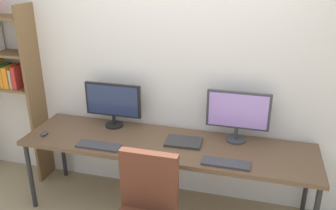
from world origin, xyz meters
TOP-DOWN VIEW (x-y plane):
  - wall_back at (0.00, 1.02)m, footprint 5.05×0.10m
  - desk at (0.00, 0.60)m, footprint 2.65×0.68m
  - monitor_left at (-0.60, 0.81)m, footprint 0.57×0.18m
  - monitor_right at (0.60, 0.81)m, footprint 0.56×0.18m
  - keyboard_left at (-0.56, 0.37)m, footprint 0.40×0.13m
  - keyboard_right at (0.56, 0.37)m, footprint 0.39×0.13m
  - computer_mouse at (-1.16, 0.45)m, footprint 0.06×0.10m
  - laptop_closed at (0.15, 0.64)m, footprint 0.33×0.23m

SIDE VIEW (x-z plane):
  - desk at x=0.00m, z-range 0.32..1.06m
  - keyboard_left at x=-0.56m, z-range 0.74..0.76m
  - keyboard_right at x=0.56m, z-range 0.74..0.76m
  - laptop_closed at x=0.15m, z-range 0.74..0.76m
  - computer_mouse at x=-1.16m, z-range 0.74..0.77m
  - monitor_left at x=-0.60m, z-range 0.77..1.21m
  - monitor_right at x=0.60m, z-range 0.78..1.25m
  - wall_back at x=0.00m, z-range 0.00..2.60m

